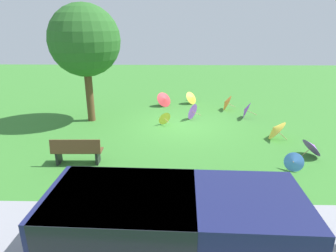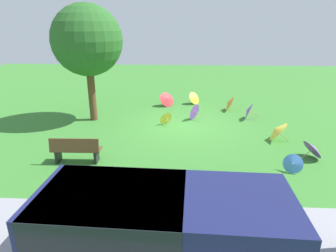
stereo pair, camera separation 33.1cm
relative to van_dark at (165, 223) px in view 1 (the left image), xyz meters
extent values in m
plane|color=#387A2D|center=(-0.44, -8.00, -0.91)|extent=(40.00, 40.00, 0.00)
cube|color=#191E4C|center=(-0.17, 0.01, -0.06)|extent=(4.66, 2.05, 1.35)
cube|color=black|center=(0.75, -0.02, 0.34)|extent=(2.64, 2.00, 0.55)
cylinder|color=black|center=(1.41, -1.00, -0.53)|extent=(0.77, 0.24, 0.76)
cylinder|color=black|center=(-1.81, -0.89, -0.53)|extent=(0.77, 0.24, 0.76)
cube|color=brown|center=(2.99, -4.17, -0.46)|extent=(1.61, 0.49, 0.05)
cube|color=brown|center=(2.99, -3.97, -0.24)|extent=(1.60, 0.15, 0.45)
cube|color=black|center=(3.63, -4.16, -0.69)|extent=(0.09, 0.41, 0.45)
cube|color=black|center=(2.35, -4.19, -0.69)|extent=(0.09, 0.41, 0.45)
cylinder|color=brown|center=(3.77, -8.62, 0.45)|extent=(0.34, 0.34, 2.72)
sphere|color=#286023|center=(3.77, -8.62, 2.74)|extent=(3.11, 3.11, 3.11)
cylinder|color=tan|center=(-3.16, -10.47, -0.63)|extent=(0.44, 0.08, 0.22)
cone|color=orange|center=(-2.87, -10.50, -0.49)|extent=(0.60, 0.90, 0.83)
sphere|color=tan|center=(-2.80, -10.51, -0.46)|extent=(0.05, 0.04, 0.05)
cylinder|color=tan|center=(0.19, -7.92, -0.67)|extent=(0.22, 0.30, 0.12)
cone|color=yellow|center=(0.31, -8.10, -0.60)|extent=(0.66, 0.57, 0.62)
sphere|color=tan|center=(0.34, -8.14, -0.59)|extent=(0.05, 0.06, 0.04)
cylinder|color=tan|center=(-1.22, -8.75, -0.58)|extent=(0.41, 0.29, 0.12)
cone|color=purple|center=(-0.95, -8.92, -0.51)|extent=(0.70, 0.83, 0.80)
sphere|color=tan|center=(-0.88, -8.97, -0.50)|extent=(0.06, 0.05, 0.04)
cylinder|color=tan|center=(-4.41, -6.36, -0.72)|extent=(0.42, 0.16, 0.35)
cone|color=yellow|center=(-4.14, -6.45, -0.49)|extent=(0.98, 1.10, 0.84)
sphere|color=tan|center=(-4.06, -6.48, -0.43)|extent=(0.06, 0.05, 0.05)
cylinder|color=tan|center=(-4.68, -4.80, -0.74)|extent=(0.39, 0.12, 0.33)
cone|color=purple|center=(-4.92, -4.86, -0.54)|extent=(0.77, 0.89, 0.68)
sphere|color=tan|center=(-4.97, -4.87, -0.50)|extent=(0.06, 0.05, 0.05)
cylinder|color=tan|center=(-4.00, -4.00, -0.71)|extent=(0.23, 0.33, 0.18)
cone|color=#4C8CE5|center=(-3.87, -3.81, -0.62)|extent=(0.68, 0.59, 0.59)
sphere|color=tan|center=(-3.85, -3.77, -0.60)|extent=(0.06, 0.06, 0.05)
cylinder|color=tan|center=(-0.95, -11.87, -0.70)|extent=(0.33, 0.27, 0.25)
cone|color=yellow|center=(-1.16, -11.70, -0.54)|extent=(0.89, 0.93, 0.74)
sphere|color=tan|center=(-1.21, -11.66, -0.50)|extent=(0.06, 0.06, 0.05)
cylinder|color=tan|center=(-3.87, -9.02, -0.61)|extent=(0.48, 0.18, 0.20)
cone|color=purple|center=(-3.58, -9.11, -0.49)|extent=(0.66, 0.94, 0.84)
sphere|color=tan|center=(-3.52, -9.13, -0.47)|extent=(0.06, 0.05, 0.05)
cylinder|color=tan|center=(0.59, -11.40, -0.71)|extent=(0.35, 0.39, 0.34)
cone|color=#D8383F|center=(0.39, -11.17, -0.51)|extent=(1.05, 1.02, 0.80)
sphere|color=tan|center=(0.35, -11.12, -0.47)|extent=(0.06, 0.06, 0.05)
camera|label=1|loc=(-0.15, 4.40, 3.46)|focal=31.06mm
camera|label=2|loc=(-0.48, 4.38, 3.46)|focal=31.06mm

